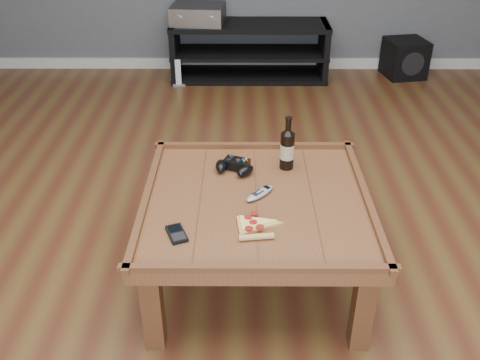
{
  "coord_description": "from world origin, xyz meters",
  "views": [
    {
      "loc": [
        -0.06,
        -1.98,
        1.74
      ],
      "look_at": [
        -0.07,
        0.04,
        0.52
      ],
      "focal_mm": 40.0,
      "sensor_mm": 36.0,
      "label": 1
    }
  ],
  "objects_px": {
    "smartphone": "(177,234)",
    "subwoofer": "(405,58)",
    "game_console": "(177,71)",
    "pizza_slice": "(254,226)",
    "av_receiver": "(198,14)",
    "beer_bottle": "(287,148)",
    "game_controller": "(234,166)",
    "remote_control": "(260,193)",
    "coffee_table": "(256,210)",
    "media_console": "(249,51)"
  },
  "relations": [
    {
      "from": "game_console",
      "to": "coffee_table",
      "type": "bearing_deg",
      "value": -90.45
    },
    {
      "from": "subwoofer",
      "to": "game_console",
      "type": "relative_size",
      "value": 1.62
    },
    {
      "from": "coffee_table",
      "to": "smartphone",
      "type": "xyz_separation_m",
      "value": [
        -0.32,
        -0.27,
        0.07
      ]
    },
    {
      "from": "coffee_table",
      "to": "pizza_slice",
      "type": "xyz_separation_m",
      "value": [
        -0.02,
        -0.22,
        0.07
      ]
    },
    {
      "from": "game_controller",
      "to": "av_receiver",
      "type": "height_order",
      "value": "av_receiver"
    },
    {
      "from": "pizza_slice",
      "to": "game_console",
      "type": "xyz_separation_m",
      "value": [
        -0.63,
        2.81,
        -0.35
      ]
    },
    {
      "from": "pizza_slice",
      "to": "game_controller",
      "type": "bearing_deg",
      "value": 93.55
    },
    {
      "from": "beer_bottle",
      "to": "game_console",
      "type": "distance_m",
      "value": 2.49
    },
    {
      "from": "media_console",
      "to": "game_controller",
      "type": "distance_m",
      "value": 2.52
    },
    {
      "from": "game_controller",
      "to": "smartphone",
      "type": "height_order",
      "value": "game_controller"
    },
    {
      "from": "media_console",
      "to": "smartphone",
      "type": "xyz_separation_m",
      "value": [
        -0.32,
        -3.02,
        0.21
      ]
    },
    {
      "from": "coffee_table",
      "to": "av_receiver",
      "type": "relative_size",
      "value": 2.15
    },
    {
      "from": "coffee_table",
      "to": "beer_bottle",
      "type": "distance_m",
      "value": 0.36
    },
    {
      "from": "game_controller",
      "to": "remote_control",
      "type": "distance_m",
      "value": 0.25
    },
    {
      "from": "beer_bottle",
      "to": "subwoofer",
      "type": "relative_size",
      "value": 0.68
    },
    {
      "from": "coffee_table",
      "to": "media_console",
      "type": "distance_m",
      "value": 2.75
    },
    {
      "from": "game_controller",
      "to": "coffee_table",
      "type": "bearing_deg",
      "value": -46.2
    },
    {
      "from": "beer_bottle",
      "to": "coffee_table",
      "type": "bearing_deg",
      "value": -118.62
    },
    {
      "from": "beer_bottle",
      "to": "game_controller",
      "type": "distance_m",
      "value": 0.27
    },
    {
      "from": "subwoofer",
      "to": "remote_control",
      "type": "bearing_deg",
      "value": -127.68
    },
    {
      "from": "smartphone",
      "to": "subwoofer",
      "type": "distance_m",
      "value": 3.55
    },
    {
      "from": "coffee_table",
      "to": "game_console",
      "type": "distance_m",
      "value": 2.69
    },
    {
      "from": "subwoofer",
      "to": "beer_bottle",
      "type": "bearing_deg",
      "value": -127.57
    },
    {
      "from": "pizza_slice",
      "to": "remote_control",
      "type": "height_order",
      "value": "pizza_slice"
    },
    {
      "from": "game_controller",
      "to": "remote_control",
      "type": "xyz_separation_m",
      "value": [
        0.12,
        -0.22,
        -0.01
      ]
    },
    {
      "from": "game_console",
      "to": "beer_bottle",
      "type": "bearing_deg",
      "value": -85.42
    },
    {
      "from": "coffee_table",
      "to": "subwoofer",
      "type": "bearing_deg",
      "value": 62.95
    },
    {
      "from": "beer_bottle",
      "to": "subwoofer",
      "type": "distance_m",
      "value": 2.85
    },
    {
      "from": "beer_bottle",
      "to": "game_console",
      "type": "bearing_deg",
      "value": 109.03
    },
    {
      "from": "remote_control",
      "to": "pizza_slice",
      "type": "bearing_deg",
      "value": -55.15
    },
    {
      "from": "beer_bottle",
      "to": "av_receiver",
      "type": "xyz_separation_m",
      "value": [
        -0.6,
        2.47,
        0.02
      ]
    },
    {
      "from": "remote_control",
      "to": "av_receiver",
      "type": "height_order",
      "value": "av_receiver"
    },
    {
      "from": "subwoofer",
      "to": "coffee_table",
      "type": "bearing_deg",
      "value": -127.75
    },
    {
      "from": "pizza_slice",
      "to": "av_receiver",
      "type": "bearing_deg",
      "value": 91.54
    },
    {
      "from": "game_controller",
      "to": "subwoofer",
      "type": "distance_m",
      "value": 2.99
    },
    {
      "from": "coffee_table",
      "to": "remote_control",
      "type": "relative_size",
      "value": 6.38
    },
    {
      "from": "coffee_table",
      "to": "remote_control",
      "type": "distance_m",
      "value": 0.08
    },
    {
      "from": "media_console",
      "to": "beer_bottle",
      "type": "xyz_separation_m",
      "value": [
        0.15,
        -2.47,
        0.31
      ]
    },
    {
      "from": "pizza_slice",
      "to": "smartphone",
      "type": "height_order",
      "value": "pizza_slice"
    },
    {
      "from": "smartphone",
      "to": "av_receiver",
      "type": "distance_m",
      "value": 3.02
    },
    {
      "from": "pizza_slice",
      "to": "subwoofer",
      "type": "height_order",
      "value": "pizza_slice"
    },
    {
      "from": "remote_control",
      "to": "av_receiver",
      "type": "xyz_separation_m",
      "value": [
        -0.47,
        2.72,
        0.12
      ]
    },
    {
      "from": "smartphone",
      "to": "subwoofer",
      "type": "height_order",
      "value": "smartphone"
    },
    {
      "from": "media_console",
      "to": "game_controller",
      "type": "height_order",
      "value": "game_controller"
    },
    {
      "from": "game_console",
      "to": "game_controller",
      "type": "bearing_deg",
      "value": -91.36
    },
    {
      "from": "remote_control",
      "to": "media_console",
      "type": "bearing_deg",
      "value": 132.69
    },
    {
      "from": "smartphone",
      "to": "av_receiver",
      "type": "relative_size",
      "value": 0.28
    },
    {
      "from": "remote_control",
      "to": "game_console",
      "type": "relative_size",
      "value": 0.66
    },
    {
      "from": "beer_bottle",
      "to": "remote_control",
      "type": "relative_size",
      "value": 1.65
    },
    {
      "from": "smartphone",
      "to": "av_receiver",
      "type": "height_order",
      "value": "av_receiver"
    }
  ]
}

